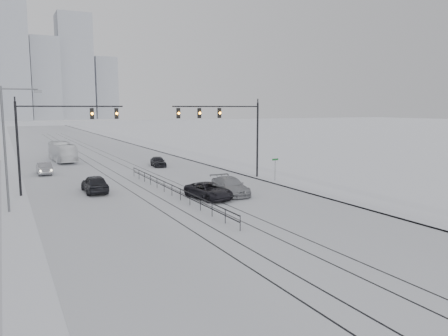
# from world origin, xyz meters

# --- Properties ---
(road) EXTENTS (22.00, 260.00, 0.02)m
(road) POSITION_xyz_m (0.00, 60.00, 0.01)
(road) COLOR silver
(road) RESTS_ON ground
(sidewalk_east) EXTENTS (5.00, 260.00, 0.16)m
(sidewalk_east) POSITION_xyz_m (13.50, 60.00, 0.08)
(sidewalk_east) COLOR white
(sidewalk_east) RESTS_ON ground
(curb) EXTENTS (0.10, 260.00, 0.12)m
(curb) POSITION_xyz_m (11.05, 60.00, 0.06)
(curb) COLOR gray
(curb) RESTS_ON ground
(tram_rails) EXTENTS (5.30, 180.00, 0.01)m
(tram_rails) POSITION_xyz_m (-0.00, 40.00, 0.02)
(tram_rails) COLOR black
(tram_rails) RESTS_ON ground
(skyline) EXTENTS (96.00, 48.00, 72.00)m
(skyline) POSITION_xyz_m (5.02, 273.63, 30.65)
(skyline) COLOR #9398A2
(skyline) RESTS_ON ground
(traffic_mast_ne) EXTENTS (9.60, 0.37, 8.00)m
(traffic_mast_ne) POSITION_xyz_m (8.15, 34.99, 5.76)
(traffic_mast_ne) COLOR black
(traffic_mast_ne) RESTS_ON ground
(traffic_mast_nw) EXTENTS (9.10, 0.37, 8.00)m
(traffic_mast_nw) POSITION_xyz_m (-8.52, 36.00, 5.57)
(traffic_mast_nw) COLOR black
(traffic_mast_nw) RESTS_ON ground
(street_light_west) EXTENTS (2.73, 0.25, 9.00)m
(street_light_west) POSITION_xyz_m (-12.20, 30.00, 5.21)
(street_light_west) COLOR #595B60
(street_light_west) RESTS_ON ground
(median_fence) EXTENTS (0.06, 24.00, 1.00)m
(median_fence) POSITION_xyz_m (0.00, 30.00, 0.53)
(median_fence) COLOR black
(median_fence) RESTS_ON ground
(street_sign) EXTENTS (0.70, 0.06, 2.40)m
(street_sign) POSITION_xyz_m (11.80, 32.00, 1.61)
(street_sign) COLOR #595B60
(street_sign) RESTS_ON ground
(sedan_sb_inner) EXTENTS (1.91, 4.67, 1.59)m
(sedan_sb_inner) POSITION_xyz_m (-5.57, 34.49, 0.79)
(sedan_sb_inner) COLOR black
(sedan_sb_inner) RESTS_ON ground
(sedan_sb_outer) EXTENTS (1.48, 4.22, 1.39)m
(sedan_sb_outer) POSITION_xyz_m (-8.64, 47.96, 0.69)
(sedan_sb_outer) COLOR gray
(sedan_sb_outer) RESTS_ON ground
(sedan_nb_front) EXTENTS (3.03, 5.15, 1.34)m
(sedan_nb_front) POSITION_xyz_m (2.30, 27.48, 0.67)
(sedan_nb_front) COLOR black
(sedan_nb_front) RESTS_ON ground
(sedan_nb_right) EXTENTS (2.43, 5.30, 1.50)m
(sedan_nb_right) POSITION_xyz_m (4.67, 28.26, 0.75)
(sedan_nb_right) COLOR gray
(sedan_nb_right) RESTS_ON ground
(sedan_nb_far) EXTENTS (1.92, 3.95, 1.30)m
(sedan_nb_far) POSITION_xyz_m (4.93, 48.46, 0.65)
(sedan_nb_far) COLOR black
(sedan_nb_far) RESTS_ON ground
(box_truck) EXTENTS (2.84, 9.84, 2.71)m
(box_truck) POSITION_xyz_m (-5.32, 59.50, 1.35)
(box_truck) COLOR white
(box_truck) RESTS_ON ground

